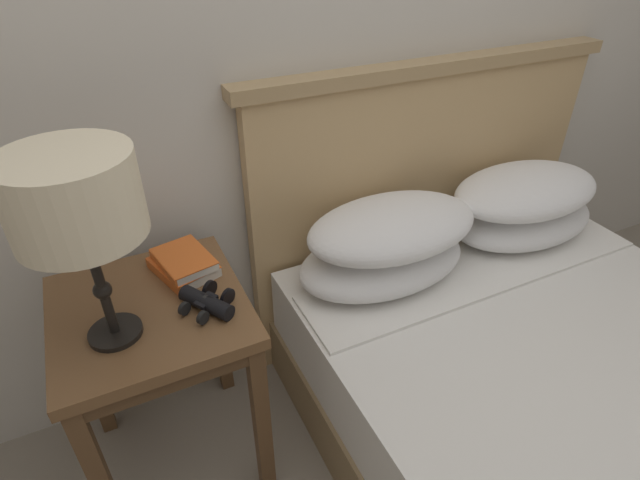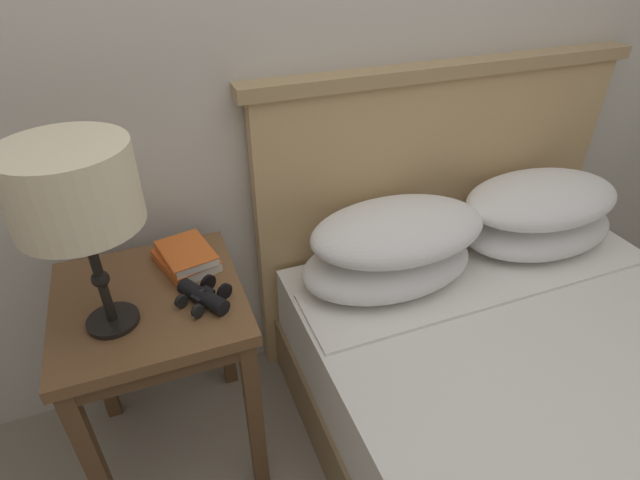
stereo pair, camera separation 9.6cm
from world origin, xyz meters
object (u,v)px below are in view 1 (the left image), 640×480
(nightstand, at_px, (155,333))
(book_stacked_on_top, at_px, (183,260))
(table_lamp, at_px, (74,201))
(book_on_nightstand, at_px, (183,267))
(binoculars_pair, at_px, (207,302))
(bed, at_px, (582,416))

(nightstand, distance_m, book_stacked_on_top, 0.22)
(table_lamp, bearing_deg, book_stacked_on_top, 39.52)
(book_on_nightstand, height_order, binoculars_pair, binoculars_pair)
(nightstand, bearing_deg, binoculars_pair, -29.82)
(bed, xyz_separation_m, book_on_nightstand, (-0.96, 0.71, 0.38))
(book_stacked_on_top, distance_m, binoculars_pair, 0.19)
(bed, height_order, binoculars_pair, bed)
(book_on_nightstand, xyz_separation_m, book_stacked_on_top, (0.00, -0.00, 0.03))
(bed, relative_size, book_stacked_on_top, 9.90)
(table_lamp, height_order, binoculars_pair, table_lamp)
(bed, relative_size, table_lamp, 4.22)
(book_on_nightstand, relative_size, book_stacked_on_top, 1.07)
(nightstand, xyz_separation_m, table_lamp, (-0.09, -0.07, 0.48))
(bed, distance_m, book_on_nightstand, 1.25)
(table_lamp, xyz_separation_m, binoculars_pair, (0.23, -0.01, -0.36))
(bed, height_order, table_lamp, table_lamp)
(book_on_nightstand, relative_size, binoculars_pair, 1.40)
(table_lamp, bearing_deg, nightstand, 39.60)
(bed, height_order, book_stacked_on_top, bed)
(nightstand, height_order, binoculars_pair, binoculars_pair)
(nightstand, relative_size, book_stacked_on_top, 3.19)
(bed, bearing_deg, book_stacked_on_top, 143.55)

